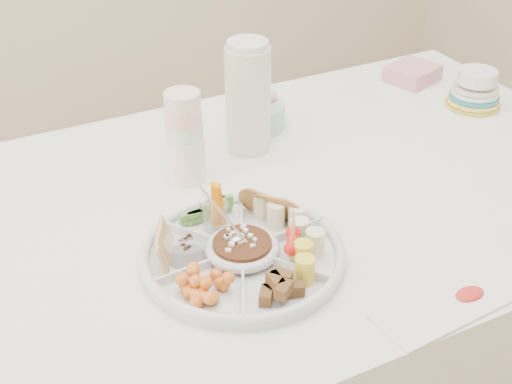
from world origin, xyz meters
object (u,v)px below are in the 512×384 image
dining_table (302,314)px  thermos (248,96)px  party_tray (242,252)px  plate_stack (475,90)px

dining_table → thermos: 0.56m
party_tray → plate_stack: bearing=20.7°
dining_table → plate_stack: plate_stack is taller
dining_table → plate_stack: bearing=13.5°
dining_table → party_tray: 0.50m
party_tray → plate_stack: size_ratio=2.67×
party_tray → dining_table: bearing=35.2°
thermos → party_tray: bearing=-118.1°
dining_table → plate_stack: (0.59, 0.14, 0.42)m
party_tray → thermos: 0.45m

